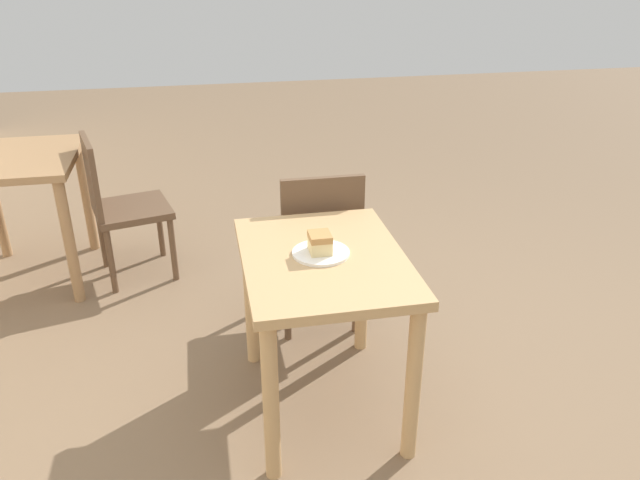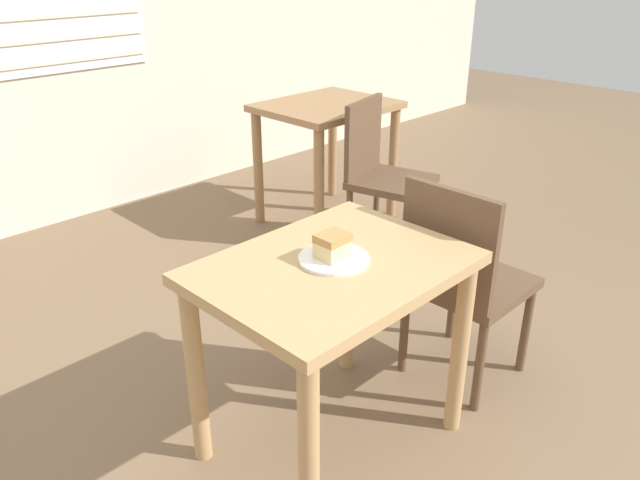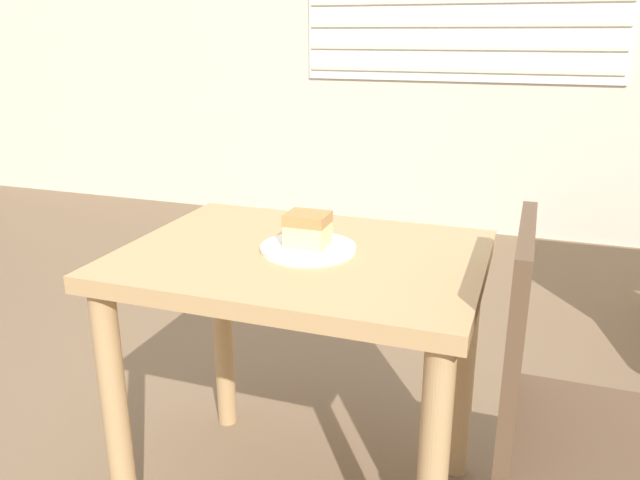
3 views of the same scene
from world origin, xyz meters
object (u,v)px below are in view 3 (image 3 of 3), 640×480
at_px(dining_table_near, 303,303).
at_px(chair_near_window, 570,418).
at_px(cake_slice, 308,229).
at_px(plate, 308,248).

xyz_separation_m(dining_table_near, chair_near_window, (0.62, -0.10, -0.12)).
bearing_deg(dining_table_near, cake_slice, 52.23).
xyz_separation_m(dining_table_near, cake_slice, (0.01, 0.01, 0.19)).
bearing_deg(chair_near_window, cake_slice, 79.64).
relative_size(dining_table_near, cake_slice, 8.63).
distance_m(plate, cake_slice, 0.05).
distance_m(dining_table_near, plate, 0.14).
height_order(dining_table_near, cake_slice, cake_slice).
xyz_separation_m(chair_near_window, plate, (-0.60, 0.11, 0.26)).
xyz_separation_m(dining_table_near, plate, (0.01, 0.01, 0.14)).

